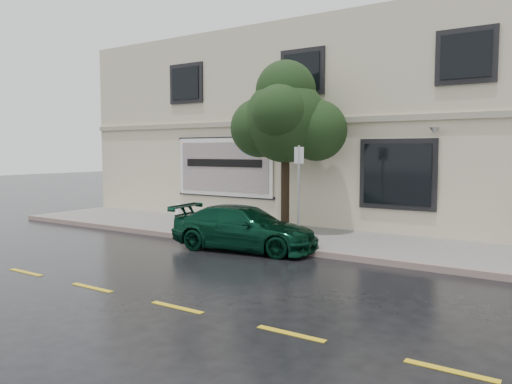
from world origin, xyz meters
The scene contains 10 objects.
ground centered at (0.00, 0.00, 0.00)m, with size 90.00×90.00×0.00m, color black.
sidewalk centered at (0.00, 3.25, 0.07)m, with size 20.00×3.50×0.15m, color gray.
curb centered at (0.00, 1.50, 0.07)m, with size 20.00×0.18×0.16m, color gray.
road_marking centered at (0.00, -3.50, 0.01)m, with size 19.00×0.12×0.01m, color gold.
building centered at (0.00, 9.00, 3.50)m, with size 20.00×8.12×7.00m.
billboard centered at (-3.20, 4.92, 2.05)m, with size 4.30×0.16×2.20m.
car centered at (0.31, 1.20, 0.59)m, with size 1.78×4.03×1.17m, color black.
street_tree centered at (0.20, 3.54, 3.52)m, with size 2.53×2.53×4.66m.
fire_hydrant centered at (-3.67, 3.00, 0.49)m, with size 0.28×0.27×0.69m.
sign_pole centered at (1.68, 1.70, 1.73)m, with size 0.32×0.10×2.63m.
Camera 1 is at (7.85, -9.61, 2.63)m, focal length 35.00 mm.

